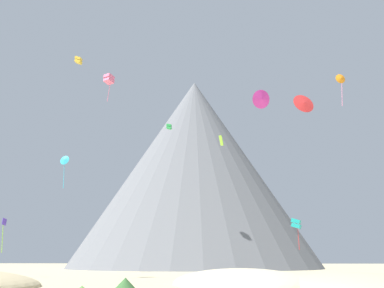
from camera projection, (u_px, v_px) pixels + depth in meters
The scene contains 14 objects.
dune_foreground_left at pixel (242, 284), 40.61m from camera, with size 20.11×12.46×2.72m, color beige.
dune_foreground_right at pixel (352, 287), 36.32m from camera, with size 14.23×13.04×2.28m, color #CCBA8E.
bush_ridge_crest at pixel (125, 283), 33.36m from camera, with size 1.68×1.68×0.86m, color #386633.
rock_massif at pixel (187, 181), 113.78m from camera, with size 81.32×81.32×47.88m.
kite_gold_high at pixel (78, 60), 76.42m from camera, with size 1.14×1.06×1.30m.
kite_lime_mid at pixel (221, 140), 60.39m from camera, with size 0.65×0.92×1.40m.
kite_cyan_mid at pixel (64, 160), 76.51m from camera, with size 1.77×1.05×5.72m.
kite_teal_low at pixel (296, 224), 69.49m from camera, with size 1.74×1.67×4.74m.
kite_red_mid at pixel (304, 103), 47.11m from camera, with size 2.45×1.66×2.20m.
kite_magenta_mid at pixel (262, 99), 60.38m from camera, with size 2.72×1.98×2.52m.
kite_indigo_low at pixel (4, 228), 55.79m from camera, with size 0.16×0.93×4.20m.
kite_orange_high at pixel (341, 79), 67.30m from camera, with size 1.56×0.82×5.14m.
kite_rainbow_high at pixel (109, 79), 73.44m from camera, with size 1.79×1.83×4.57m.
kite_green_high at pixel (169, 127), 85.57m from camera, with size 0.97×0.92×1.03m.
Camera 1 is at (7.42, -27.36, 2.19)m, focal length 42.45 mm.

